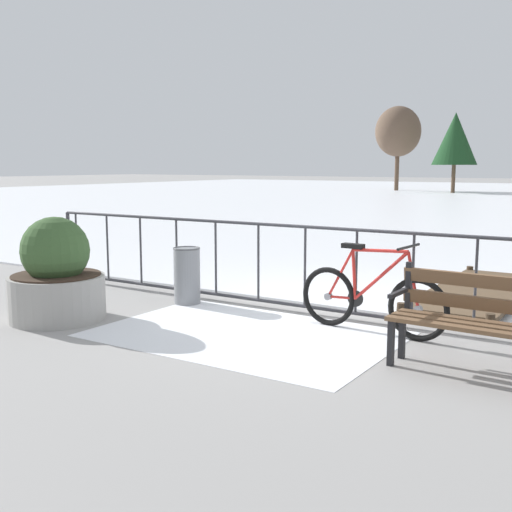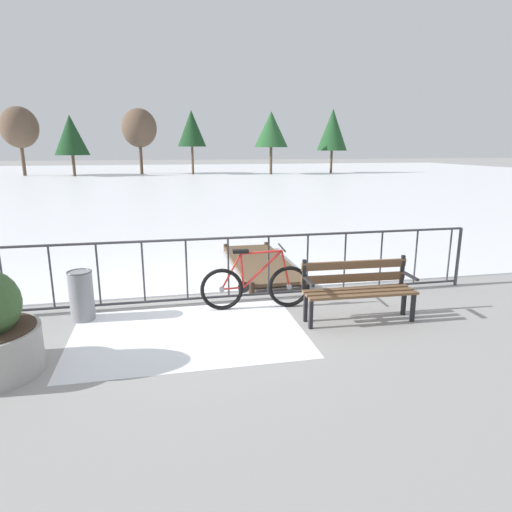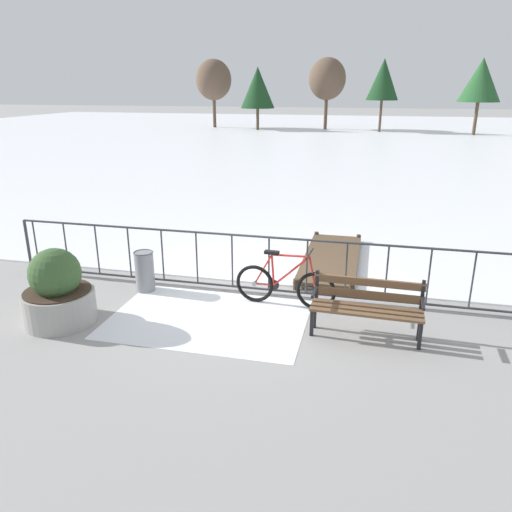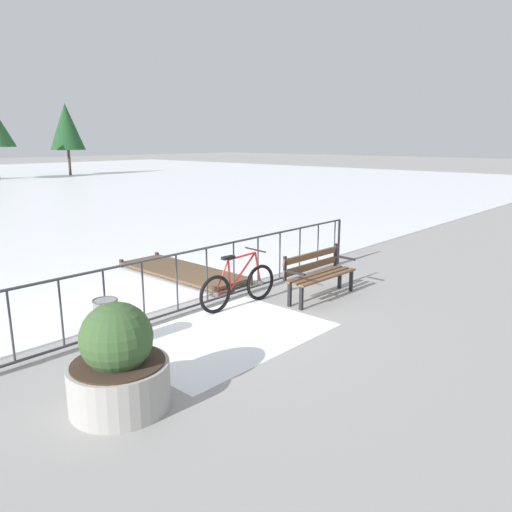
# 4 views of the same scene
# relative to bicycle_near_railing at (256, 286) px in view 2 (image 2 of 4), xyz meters

# --- Properties ---
(ground_plane) EXTENTS (160.00, 160.00, 0.00)m
(ground_plane) POSITION_rel_bicycle_near_railing_xyz_m (-0.69, 0.42, -0.37)
(ground_plane) COLOR gray
(frozen_pond) EXTENTS (80.00, 56.00, 0.03)m
(frozen_pond) POSITION_rel_bicycle_near_railing_xyz_m (-0.69, 28.82, -0.35)
(frozen_pond) COLOR white
(frozen_pond) RESTS_ON ground
(snow_patch) EXTENTS (3.09, 2.12, 0.01)m
(snow_patch) POSITION_rel_bicycle_near_railing_xyz_m (-1.09, -0.78, -0.36)
(snow_patch) COLOR white
(snow_patch) RESTS_ON ground
(railing_fence) EXTENTS (9.06, 0.06, 1.07)m
(railing_fence) POSITION_rel_bicycle_near_railing_xyz_m (-0.69, 0.42, 0.19)
(railing_fence) COLOR #38383D
(railing_fence) RESTS_ON ground
(bicycle_near_railing) EXTENTS (1.71, 0.52, 0.97)m
(bicycle_near_railing) POSITION_rel_bicycle_near_railing_xyz_m (0.00, 0.00, 0.00)
(bicycle_near_railing) COLOR black
(bicycle_near_railing) RESTS_ON ground
(park_bench) EXTENTS (1.61, 0.53, 0.89)m
(park_bench) POSITION_rel_bicycle_near_railing_xyz_m (1.35, -0.73, 0.14)
(park_bench) COLOR brown
(park_bench) RESTS_ON ground
(trash_bin) EXTENTS (0.35, 0.35, 0.73)m
(trash_bin) POSITION_rel_bicycle_near_railing_xyz_m (-2.55, 0.06, 0.00)
(trash_bin) COLOR gray
(trash_bin) RESTS_ON ground
(wooden_dock) EXTENTS (1.10, 3.21, 0.20)m
(wooden_dock) POSITION_rel_bicycle_near_railing_xyz_m (0.58, 2.28, -0.25)
(wooden_dock) COLOR brown
(wooden_dock) RESTS_ON ground
(tree_far_west) EXTENTS (3.07, 3.07, 5.69)m
(tree_far_west) POSITION_rel_bicycle_near_railing_xyz_m (-12.72, 35.37, 3.62)
(tree_far_west) COLOR brown
(tree_far_west) RESTS_ON ground
(tree_west_mid) EXTENTS (2.76, 2.76, 5.79)m
(tree_west_mid) POSITION_rel_bicycle_near_railing_xyz_m (14.28, 33.59, 3.56)
(tree_west_mid) COLOR brown
(tree_west_mid) RESTS_ON ground
(tree_centre) EXTENTS (2.48, 2.48, 5.52)m
(tree_centre) POSITION_rel_bicycle_near_railing_xyz_m (1.47, 34.15, 3.60)
(tree_centre) COLOR brown
(tree_centre) RESTS_ON ground
(tree_east_mid) EXTENTS (2.97, 2.97, 5.44)m
(tree_east_mid) POSITION_rel_bicycle_near_railing_xyz_m (8.33, 32.95, 3.53)
(tree_east_mid) COLOR brown
(tree_east_mid) RESTS_ON ground
(tree_far_east) EXTENTS (3.06, 3.06, 5.73)m
(tree_far_east) POSITION_rel_bicycle_near_railing_xyz_m (-3.02, 35.87, 3.66)
(tree_far_east) COLOR brown
(tree_far_east) RESTS_ON ground
(tree_extra) EXTENTS (2.77, 2.77, 4.98)m
(tree_extra) POSITION_rel_bicycle_near_railing_xyz_m (-8.43, 33.73, 2.99)
(tree_extra) COLOR brown
(tree_extra) RESTS_ON ground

